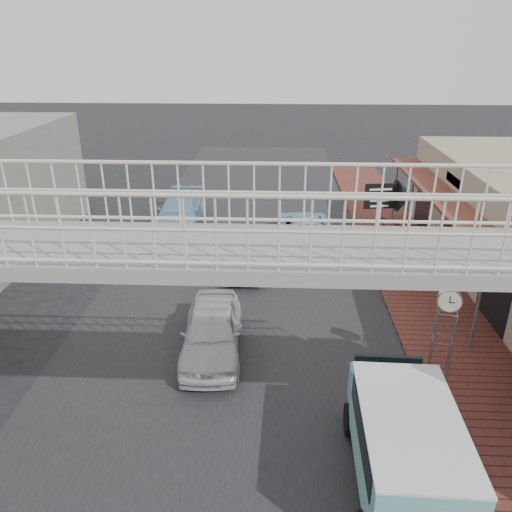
# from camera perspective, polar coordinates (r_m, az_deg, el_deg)

# --- Properties ---
(ground) EXTENTS (120.00, 120.00, 0.00)m
(ground) POSITION_cam_1_polar(r_m,az_deg,el_deg) (14.12, -3.21, -12.31)
(ground) COLOR black
(ground) RESTS_ON ground
(road_strip) EXTENTS (10.00, 60.00, 0.01)m
(road_strip) POSITION_cam_1_polar(r_m,az_deg,el_deg) (14.12, -3.21, -12.29)
(road_strip) COLOR black
(road_strip) RESTS_ON ground
(sidewalk) EXTENTS (3.00, 40.00, 0.10)m
(sidewalk) POSITION_cam_1_polar(r_m,az_deg,el_deg) (17.36, 19.82, -6.22)
(sidewalk) COLOR brown
(sidewalk) RESTS_ON ground
(footbridge) EXTENTS (16.40, 2.40, 6.34)m
(footbridge) POSITION_cam_1_polar(r_m,az_deg,el_deg) (9.06, -6.14, -10.83)
(footbridge) COLOR gray
(footbridge) RESTS_ON ground
(white_hatchback) EXTENTS (1.84, 4.15, 1.39)m
(white_hatchback) POSITION_cam_1_polar(r_m,az_deg,el_deg) (14.30, -5.06, -8.53)
(white_hatchback) COLOR silver
(white_hatchback) RESTS_ON ground
(dark_sedan) EXTENTS (1.75, 4.23, 1.36)m
(dark_sedan) POSITION_cam_1_polar(r_m,az_deg,el_deg) (19.40, -1.44, 0.55)
(dark_sedan) COLOR black
(dark_sedan) RESTS_ON ground
(angkot_curb) EXTENTS (2.41, 4.85, 1.32)m
(angkot_curb) POSITION_cam_1_polar(r_m,az_deg,el_deg) (21.92, 5.58, 3.17)
(angkot_curb) COLOR #79B8D2
(angkot_curb) RESTS_ON ground
(angkot_far) EXTENTS (1.93, 4.74, 1.38)m
(angkot_far) POSITION_cam_1_polar(r_m,az_deg,el_deg) (24.25, -8.67, 5.10)
(angkot_far) COLOR #6FA4C0
(angkot_far) RESTS_ON ground
(angkot_van) EXTENTS (1.98, 4.11, 1.99)m
(angkot_van) POSITION_cam_1_polar(r_m,az_deg,el_deg) (10.51, 16.68, -19.48)
(angkot_van) COLOR black
(angkot_van) RESTS_ON ground
(motorcycle_near) EXTENTS (1.68, 0.81, 0.85)m
(motorcycle_near) POSITION_cam_1_polar(r_m,az_deg,el_deg) (18.59, 15.33, -1.93)
(motorcycle_near) COLOR black
(motorcycle_near) RESTS_ON sidewalk
(motorcycle_far) EXTENTS (1.82, 1.20, 1.06)m
(motorcycle_far) POSITION_cam_1_polar(r_m,az_deg,el_deg) (22.45, 14.88, 2.89)
(motorcycle_far) COLOR black
(motorcycle_far) RESTS_ON sidewalk
(street_clock) EXTENTS (0.65, 0.59, 2.52)m
(street_clock) POSITION_cam_1_polar(r_m,az_deg,el_deg) (13.40, 21.17, -5.16)
(street_clock) COLOR #59595B
(street_clock) RESTS_ON sidewalk
(arrow_sign) EXTENTS (1.97, 1.28, 3.31)m
(arrow_sign) POSITION_cam_1_polar(r_m,az_deg,el_deg) (19.83, 16.35, 6.55)
(arrow_sign) COLOR #59595B
(arrow_sign) RESTS_ON sidewalk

